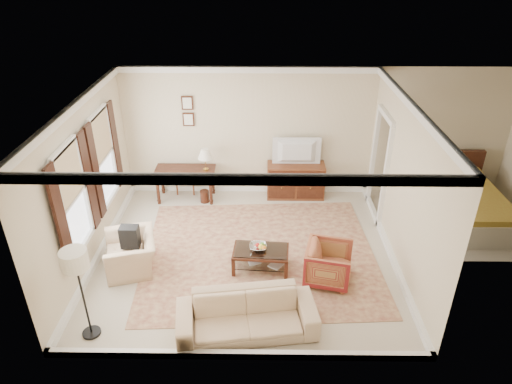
{
  "coord_description": "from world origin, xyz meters",
  "views": [
    {
      "loc": [
        0.29,
        -6.96,
        5.15
      ],
      "look_at": [
        0.2,
        0.3,
        1.15
      ],
      "focal_mm": 32.0,
      "sensor_mm": 36.0,
      "label": 1
    }
  ],
  "objects_px": {
    "sideboard": "(296,180)",
    "sofa": "(247,310)",
    "tv": "(297,144)",
    "club_armchair": "(130,248)",
    "writing_desk": "(185,174)",
    "striped_armchair": "(329,262)",
    "coffee_table": "(261,254)"
  },
  "relations": [
    {
      "from": "writing_desk",
      "to": "sofa",
      "type": "relative_size",
      "value": 0.64
    },
    {
      "from": "sideboard",
      "to": "writing_desk",
      "type": "bearing_deg",
      "value": -176.41
    },
    {
      "from": "club_armchair",
      "to": "writing_desk",
      "type": "bearing_deg",
      "value": 151.03
    },
    {
      "from": "striped_armchair",
      "to": "coffee_table",
      "type": "bearing_deg",
      "value": 87.98
    },
    {
      "from": "writing_desk",
      "to": "club_armchair",
      "type": "height_order",
      "value": "club_armchair"
    },
    {
      "from": "club_armchair",
      "to": "coffee_table",
      "type": "bearing_deg",
      "value": 74.58
    },
    {
      "from": "writing_desk",
      "to": "club_armchair",
      "type": "bearing_deg",
      "value": -103.44
    },
    {
      "from": "writing_desk",
      "to": "tv",
      "type": "height_order",
      "value": "tv"
    },
    {
      "from": "sideboard",
      "to": "club_armchair",
      "type": "height_order",
      "value": "club_armchair"
    },
    {
      "from": "tv",
      "to": "club_armchair",
      "type": "bearing_deg",
      "value": 40.87
    },
    {
      "from": "sofa",
      "to": "coffee_table",
      "type": "bearing_deg",
      "value": 74.04
    },
    {
      "from": "writing_desk",
      "to": "sideboard",
      "type": "distance_m",
      "value": 2.49
    },
    {
      "from": "tv",
      "to": "sofa",
      "type": "relative_size",
      "value": 0.49
    },
    {
      "from": "sofa",
      "to": "sideboard",
      "type": "bearing_deg",
      "value": 68.61
    },
    {
      "from": "sideboard",
      "to": "sofa",
      "type": "xyz_separation_m",
      "value": [
        -0.98,
        -4.16,
        0.01
      ]
    },
    {
      "from": "sideboard",
      "to": "tv",
      "type": "height_order",
      "value": "tv"
    },
    {
      "from": "coffee_table",
      "to": "club_armchair",
      "type": "bearing_deg",
      "value": -179.88
    },
    {
      "from": "sideboard",
      "to": "striped_armchair",
      "type": "xyz_separation_m",
      "value": [
        0.37,
        -2.99,
        -0.01
      ]
    },
    {
      "from": "sideboard",
      "to": "coffee_table",
      "type": "relative_size",
      "value": 1.27
    },
    {
      "from": "club_armchair",
      "to": "tv",
      "type": "bearing_deg",
      "value": 115.33
    },
    {
      "from": "tv",
      "to": "sofa",
      "type": "distance_m",
      "value": 4.35
    },
    {
      "from": "writing_desk",
      "to": "sofa",
      "type": "xyz_separation_m",
      "value": [
        1.49,
        -4.01,
        -0.21
      ]
    },
    {
      "from": "sideboard",
      "to": "sofa",
      "type": "bearing_deg",
      "value": -103.29
    },
    {
      "from": "striped_armchair",
      "to": "sofa",
      "type": "bearing_deg",
      "value": 144.01
    },
    {
      "from": "sofa",
      "to": "tv",
      "type": "bearing_deg",
      "value": 68.55
    },
    {
      "from": "sofa",
      "to": "striped_armchair",
      "type": "bearing_deg",
      "value": 32.84
    },
    {
      "from": "coffee_table",
      "to": "sofa",
      "type": "height_order",
      "value": "sofa"
    },
    {
      "from": "club_armchair",
      "to": "sideboard",
      "type": "bearing_deg",
      "value": 115.54
    },
    {
      "from": "coffee_table",
      "to": "sofa",
      "type": "distance_m",
      "value": 1.5
    },
    {
      "from": "coffee_table",
      "to": "striped_armchair",
      "type": "height_order",
      "value": "striped_armchair"
    },
    {
      "from": "sideboard",
      "to": "striped_armchair",
      "type": "distance_m",
      "value": 3.01
    },
    {
      "from": "writing_desk",
      "to": "tv",
      "type": "relative_size",
      "value": 1.31
    }
  ]
}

